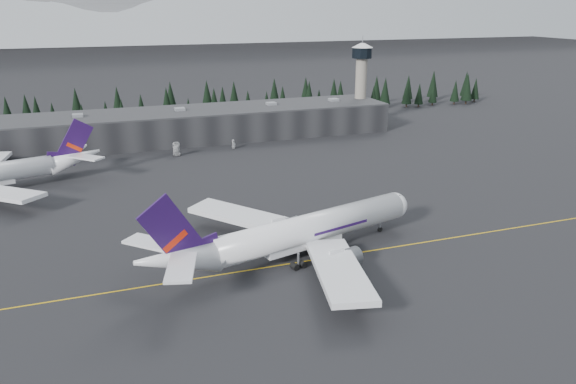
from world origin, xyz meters
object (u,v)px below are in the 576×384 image
object	(u,v)px
jet_main	(291,234)
gse_vehicle_a	(177,154)
terminal	(204,124)
gse_vehicle_b	(234,147)
control_tower	(361,75)

from	to	relation	value
jet_main	gse_vehicle_a	xyz separation A→B (m)	(-9.79, 98.89, -5.18)
terminal	jet_main	world-z (taller)	jet_main
jet_main	gse_vehicle_b	distance (m)	103.69
control_tower	gse_vehicle_a	xyz separation A→B (m)	(-91.13, -28.58, -22.62)
terminal	gse_vehicle_a	world-z (taller)	terminal
terminal	control_tower	bearing A→B (deg)	2.29
control_tower	jet_main	size ratio (longest dim) A/B	0.53
gse_vehicle_a	gse_vehicle_b	xyz separation A→B (m)	(23.24, 3.79, -0.15)
control_tower	gse_vehicle_b	world-z (taller)	control_tower
control_tower	gse_vehicle_b	distance (m)	75.78
terminal	jet_main	distance (m)	124.63
control_tower	gse_vehicle_b	xyz separation A→B (m)	(-67.90, -24.79, -22.77)
gse_vehicle_a	control_tower	bearing A→B (deg)	28.51
jet_main	gse_vehicle_a	world-z (taller)	jet_main
terminal	jet_main	bearing A→B (deg)	-92.92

